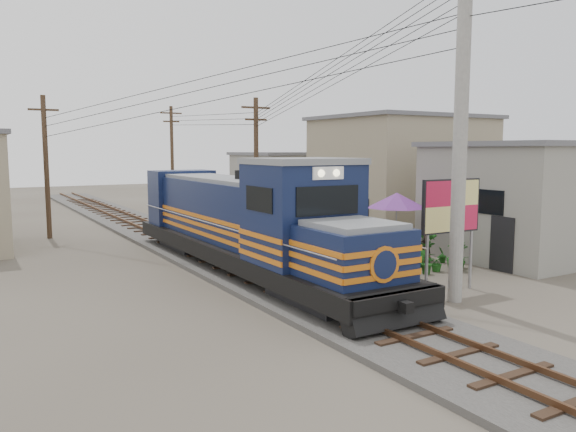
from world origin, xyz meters
TOP-DOWN VIEW (x-y plane):
  - ground at (0.00, 0.00)m, footprint 120.00×120.00m
  - ballast at (0.00, 10.00)m, footprint 3.60×70.00m
  - track at (0.00, 10.00)m, footprint 1.15×70.00m
  - locomotive at (0.00, 5.94)m, footprint 2.96×16.12m
  - utility_pole_main at (3.50, -0.50)m, footprint 0.40×0.40m
  - wooden_pole_mid at (4.50, 14.00)m, footprint 1.60×0.24m
  - wooden_pole_far at (4.80, 28.00)m, footprint 1.60×0.24m
  - wooden_pole_left at (-5.00, 18.00)m, footprint 1.60×0.24m
  - power_lines at (-0.14, 8.49)m, footprint 9.65×19.00m
  - shophouse_front at (11.50, 3.00)m, footprint 7.35×6.30m
  - shophouse_mid at (12.50, 12.00)m, footprint 8.40×7.35m
  - shophouse_back at (11.00, 22.00)m, footprint 6.30×6.30m
  - billboard at (4.15, 0.36)m, footprint 2.27×0.16m
  - market_umbrella at (6.35, 5.31)m, footprint 3.22×3.22m
  - vendor at (6.65, 3.94)m, footprint 0.65×0.61m
  - plant_nursery at (5.78, 3.36)m, footprint 3.28×3.08m

SIDE VIEW (x-z plane):
  - ground at x=0.00m, z-range 0.00..0.00m
  - ballast at x=0.00m, z-range 0.00..0.16m
  - track at x=0.00m, z-range 0.20..0.32m
  - plant_nursery at x=5.78m, z-range -0.07..1.06m
  - vendor at x=6.65m, z-range 0.00..1.49m
  - locomotive at x=0.00m, z-range -0.26..3.74m
  - shophouse_back at x=11.00m, z-range 0.01..4.21m
  - market_umbrella at x=6.35m, z-range 1.01..3.68m
  - shophouse_front at x=11.50m, z-range 0.01..4.71m
  - billboard at x=4.15m, z-range 0.83..4.34m
  - shophouse_mid at x=12.50m, z-range 0.01..6.21m
  - wooden_pole_mid at x=4.50m, z-range 0.18..7.18m
  - wooden_pole_left at x=-5.00m, z-range 0.18..7.18m
  - wooden_pole_far at x=4.80m, z-range 0.18..7.68m
  - utility_pole_main at x=3.50m, z-range 0.00..10.00m
  - power_lines at x=-0.14m, z-range 5.91..9.21m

